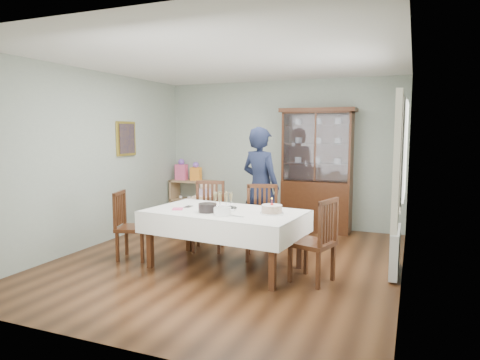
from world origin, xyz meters
The scene contains 25 objects.
floor centered at (0.00, 0.00, 0.00)m, with size 5.00×5.00×0.00m, color #593319.
room_shell centered at (0.00, 0.53, 1.70)m, with size 5.00×5.00×5.00m.
dining_table centered at (0.09, -0.27, 0.38)m, with size 2.10×1.34×0.76m.
china_cabinet centered at (0.75, 2.26, 1.12)m, with size 1.30×0.48×2.18m.
sideboard centered at (-1.75, 2.28, 0.40)m, with size 0.90×0.38×0.80m.
picture_frame centered at (-2.22, 0.80, 1.65)m, with size 0.04×0.48×0.58m, color gold.
window centered at (2.22, 0.30, 1.55)m, with size 0.04×1.02×1.22m, color white.
curtain_left centered at (2.16, -0.32, 1.45)m, with size 0.07×0.30×1.55m, color silver.
curtain_right centered at (2.16, 0.92, 1.45)m, with size 0.07×0.30×1.55m, color silver.
radiator centered at (2.16, 0.30, 0.30)m, with size 0.10×0.80×0.55m, color white.
chair_far_left centered at (-0.49, 0.43, 0.30)m, with size 0.57×0.57×1.02m.
chair_far_right centered at (0.39, 0.32, 0.30)m, with size 0.57×0.57×1.02m.
chair_end_left centered at (-1.27, -0.38, 0.28)m, with size 0.53×0.53×0.95m.
chair_end_right centered at (1.28, -0.35, 0.30)m, with size 0.56×0.56×1.01m.
woman centered at (0.16, 0.94, 0.92)m, with size 0.67×0.44×1.84m, color black.
high_chair centered at (-0.83, 0.97, 0.37)m, with size 0.49×0.49×0.96m.
champagne_tray centered at (0.03, -0.18, 0.83)m, with size 0.37×0.37×0.22m.
birthday_cake centered at (0.72, -0.24, 0.81)m, with size 0.30×0.30×0.20m.
plate_stack_dark centered at (-0.07, -0.44, 0.82)m, with size 0.23×0.23×0.11m, color black.
plate_stack_white centered at (0.19, -0.54, 0.81)m, with size 0.22×0.22×0.09m, color white.
napkin_stack centered at (-0.51, -0.43, 0.77)m, with size 0.13×0.13×0.02m, color #ED5785.
cutlery centered at (-0.50, -0.22, 0.77)m, with size 0.11×0.16×0.01m, color silver, non-canonical shape.
cake_knife centered at (0.35, -0.56, 0.77)m, with size 0.28×0.02×0.01m, color silver.
gift_bag_pink centered at (-2.00, 2.26, 0.99)m, with size 0.23×0.15×0.42m.
gift_bag_orange centered at (-1.67, 2.26, 0.96)m, with size 0.21×0.15×0.37m.
Camera 1 is at (2.32, -5.22, 1.79)m, focal length 32.00 mm.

